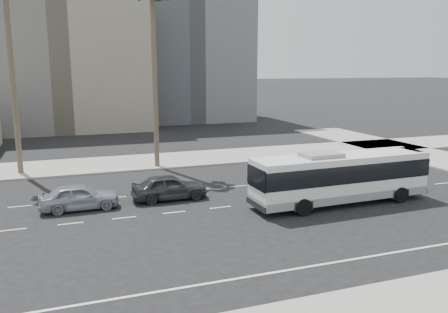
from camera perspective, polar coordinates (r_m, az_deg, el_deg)
name	(u,v)px	position (r m, az deg, el deg)	size (l,w,h in m)	color
ground	(264,203)	(29.61, 5.06, -5.90)	(700.00, 700.00, 0.00)	black
sidewalk_north	(197,158)	(43.72, -3.44, -0.22)	(120.00, 7.00, 0.15)	gray
midrise_beige_west	(61,66)	(70.68, -20.08, 10.73)	(24.00, 18.00, 18.00)	slate
midrise_gray_center	(181,43)	(80.32, -5.43, 14.16)	(20.00, 20.00, 26.00)	#4B4F54
civic_tower	(76,14)	(277.51, -18.30, 16.79)	(42.00, 42.00, 129.00)	beige
highrise_right	(166,21)	(263.27, -7.39, 16.74)	(26.00, 26.00, 70.00)	#52545A
highrise_far	(194,35)	(297.97, -3.79, 15.17)	(22.00, 22.00, 60.00)	#52545A
city_bus	(341,176)	(29.91, 14.64, -2.44)	(12.11, 3.03, 3.46)	silver
car_a	(169,187)	(30.29, -6.98, -3.86)	(5.02, 2.02, 1.71)	#303034
car_b	(79,197)	(29.38, -17.93, -4.89)	(4.79, 1.93, 1.63)	gray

